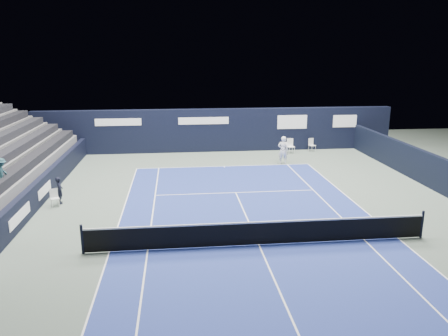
# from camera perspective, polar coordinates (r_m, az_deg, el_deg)

# --- Properties ---
(ground) EXTENTS (48.00, 48.00, 0.00)m
(ground) POSITION_cam_1_polar(r_m,az_deg,el_deg) (18.44, 3.41, -7.43)
(ground) COLOR #505F55
(ground) RESTS_ON ground
(court_surface) EXTENTS (10.97, 23.77, 0.01)m
(court_surface) POSITION_cam_1_polar(r_m,az_deg,el_deg) (16.63, 4.58, -9.99)
(court_surface) COLOR navy
(court_surface) RESTS_ON ground
(enclosure_wall_right) EXTENTS (0.30, 22.00, 1.80)m
(enclosure_wall_right) POSITION_cam_1_polar(r_m,az_deg,el_deg) (25.52, 25.75, -0.48)
(enclosure_wall_right) COLOR black
(enclosure_wall_right) RESTS_ON ground
(folding_chair_back_a) EXTENTS (0.51, 0.54, 1.05)m
(folding_chair_back_a) POSITION_cam_1_polar(r_m,az_deg,el_deg) (31.78, 8.65, 3.20)
(folding_chair_back_a) COLOR white
(folding_chair_back_a) RESTS_ON ground
(folding_chair_back_b) EXTENTS (0.52, 0.51, 0.95)m
(folding_chair_back_b) POSITION_cam_1_polar(r_m,az_deg,el_deg) (32.67, 11.37, 3.11)
(folding_chair_back_b) COLOR silver
(folding_chair_back_b) RESTS_ON ground
(line_judge_chair) EXTENTS (0.48, 0.47, 0.83)m
(line_judge_chair) POSITION_cam_1_polar(r_m,az_deg,el_deg) (21.96, -21.28, -3.47)
(line_judge_chair) COLOR white
(line_judge_chair) RESTS_ON ground
(line_judge) EXTENTS (0.44, 0.55, 1.30)m
(line_judge) POSITION_cam_1_polar(r_m,az_deg,el_deg) (22.19, -20.67, -2.74)
(line_judge) COLOR black
(line_judge) RESTS_ON ground
(court_markings) EXTENTS (11.03, 23.83, 0.00)m
(court_markings) POSITION_cam_1_polar(r_m,az_deg,el_deg) (16.63, 4.58, -9.97)
(court_markings) COLOR white
(court_markings) RESTS_ON court_surface
(tennis_net) EXTENTS (12.90, 0.10, 1.10)m
(tennis_net) POSITION_cam_1_polar(r_m,az_deg,el_deg) (16.43, 4.61, -8.39)
(tennis_net) COLOR black
(tennis_net) RESTS_ON ground
(back_sponsor_wall) EXTENTS (26.00, 0.63, 3.10)m
(back_sponsor_wall) POSITION_cam_1_polar(r_m,az_deg,el_deg) (31.92, -0.89, 4.98)
(back_sponsor_wall) COLOR black
(back_sponsor_wall) RESTS_ON ground
(side_barrier_left) EXTENTS (0.33, 22.00, 1.20)m
(side_barrier_left) POSITION_cam_1_polar(r_m,az_deg,el_deg) (22.71, -22.79, -2.69)
(side_barrier_left) COLOR black
(side_barrier_left) RESTS_ON ground
(tennis_player) EXTENTS (0.73, 0.89, 1.81)m
(tennis_player) POSITION_cam_1_polar(r_m,az_deg,el_deg) (28.52, 7.71, 2.35)
(tennis_player) COLOR white
(tennis_player) RESTS_ON ground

